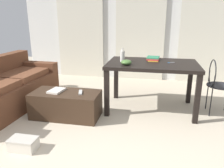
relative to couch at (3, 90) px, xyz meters
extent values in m
plane|color=beige|center=(1.99, 0.07, -0.31)|extent=(8.83, 8.83, 0.00)
cube|color=silver|center=(1.99, 2.31, 0.93)|extent=(5.54, 0.10, 2.48)
cube|color=beige|center=(0.58, 2.22, 0.79)|extent=(1.11, 0.03, 2.20)
cube|color=beige|center=(1.99, 2.22, 0.79)|extent=(1.11, 0.03, 2.20)
cube|color=beige|center=(3.41, 2.22, 0.79)|extent=(1.11, 0.03, 2.20)
cube|color=brown|center=(0.04, 0.00, -0.10)|extent=(0.93, 2.07, 0.42)
cube|color=brown|center=(0.09, 0.91, 0.20)|extent=(0.84, 0.24, 0.17)
cube|color=brown|center=(0.11, 0.40, 0.16)|extent=(0.63, 0.80, 0.10)
cube|color=#382619|center=(1.11, -0.11, -0.12)|extent=(0.99, 0.48, 0.38)
cube|color=black|center=(2.33, 0.44, 0.42)|extent=(1.37, 0.89, 0.05)
cube|color=black|center=(1.69, 0.04, 0.04)|extent=(0.07, 0.07, 0.71)
cube|color=black|center=(2.96, 0.04, 0.04)|extent=(0.07, 0.07, 0.71)
cube|color=black|center=(1.69, 0.83, 0.04)|extent=(0.07, 0.07, 0.71)
cube|color=black|center=(2.96, 0.83, 0.04)|extent=(0.07, 0.07, 0.71)
cylinder|color=black|center=(3.35, 0.46, 0.13)|extent=(0.41, 0.41, 0.02)
cylinder|color=black|center=(3.21, 0.31, -0.09)|extent=(0.02, 0.02, 0.44)
cylinder|color=black|center=(3.21, 0.60, -0.09)|extent=(0.02, 0.02, 0.44)
torus|color=black|center=(3.21, 0.46, 0.33)|extent=(0.02, 0.40, 0.40)
cylinder|color=black|center=(3.21, 0.28, 0.23)|extent=(0.02, 0.02, 0.18)
cylinder|color=black|center=(3.21, 0.63, 0.23)|extent=(0.02, 0.02, 0.18)
cylinder|color=beige|center=(1.86, 0.42, 0.53)|extent=(0.07, 0.07, 0.17)
cylinder|color=beige|center=(1.86, 0.42, 0.64)|extent=(0.03, 0.03, 0.04)
ellipsoid|color=#477033|center=(1.96, 0.20, 0.49)|extent=(0.16, 0.16, 0.08)
cube|color=gold|center=(2.33, 0.64, 0.45)|extent=(0.18, 0.29, 0.01)
cube|color=red|center=(2.33, 0.65, 0.47)|extent=(0.20, 0.27, 0.02)
cube|color=#2D7F56|center=(2.33, 0.64, 0.49)|extent=(0.21, 0.25, 0.02)
cube|color=#9EA0A5|center=(2.62, 0.51, 0.45)|extent=(0.06, 0.06, 0.00)
torus|color=#3372B2|center=(2.57, 0.47, 0.45)|extent=(0.03, 0.03, 0.00)
cube|color=#9EA0A5|center=(2.62, 0.50, 0.45)|extent=(0.07, 0.04, 0.00)
torus|color=#3372B2|center=(2.57, 0.48, 0.45)|extent=(0.03, 0.03, 0.00)
cube|color=#B7B7B2|center=(1.34, -0.09, 0.08)|extent=(0.10, 0.19, 0.02)
cube|color=silver|center=(0.97, -0.09, 0.08)|extent=(0.21, 0.29, 0.03)
cube|color=beige|center=(0.97, -1.02, -0.25)|extent=(0.30, 0.19, 0.12)
cube|color=beige|center=(0.97, -1.02, -0.18)|extent=(0.31, 0.19, 0.02)
camera|label=1|loc=(2.37, -3.00, 1.14)|focal=35.95mm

